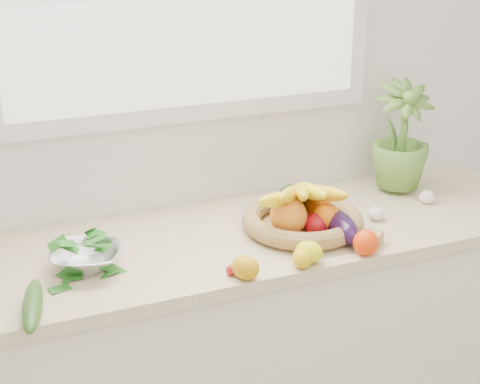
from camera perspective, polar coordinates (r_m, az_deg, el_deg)
name	(u,v)px	position (r m, az deg, el deg)	size (l,w,h in m)	color
back_wall	(188,75)	(2.42, -4.08, 9.01)	(4.50, 0.02, 2.70)	white
counter_cabinet	(224,364)	(2.53, -1.25, -13.17)	(2.20, 0.58, 0.86)	silver
countertop	(223,243)	(2.31, -1.34, -3.94)	(2.24, 0.62, 0.04)	beige
orange_loose	(366,243)	(2.20, 9.74, -3.90)	(0.08, 0.08, 0.08)	#FF3C08
lemon_a	(246,267)	(2.04, 0.44, -5.88)	(0.07, 0.09, 0.07)	#D1910B
lemon_b	(302,258)	(2.11, 4.85, -5.13)	(0.06, 0.07, 0.06)	yellow
lemon_c	(309,252)	(2.14, 5.38, -4.66)	(0.07, 0.08, 0.07)	yellow
apple	(316,225)	(2.30, 5.92, -2.55)	(0.08, 0.08, 0.08)	#A80D16
ginger	(370,242)	(2.26, 10.02, -3.82)	(0.12, 0.05, 0.04)	tan
garlic_a	(333,210)	(2.46, 7.20, -1.36)	(0.05, 0.05, 0.04)	silver
garlic_b	(427,197)	(2.63, 14.32, -0.38)	(0.05, 0.05, 0.05)	white
garlic_c	(376,213)	(2.45, 10.49, -1.65)	(0.05, 0.05, 0.05)	white
eggplant	(341,226)	(2.29, 7.84, -2.63)	(0.08, 0.21, 0.08)	#230D32
cucumber	(33,305)	(1.95, -15.79, -8.44)	(0.05, 0.27, 0.05)	#265017
radish	(231,270)	(2.06, -0.67, -6.08)	(0.03, 0.03, 0.03)	#B41A16
potted_herb	(401,135)	(2.66, 12.39, 4.34)	(0.21, 0.21, 0.38)	#588831
fruit_basket	(302,214)	(2.33, 4.82, -1.71)	(0.51, 0.51, 0.19)	tan
colander_with_spinach	(85,252)	(2.12, -11.93, -4.57)	(0.25, 0.25, 0.11)	silver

